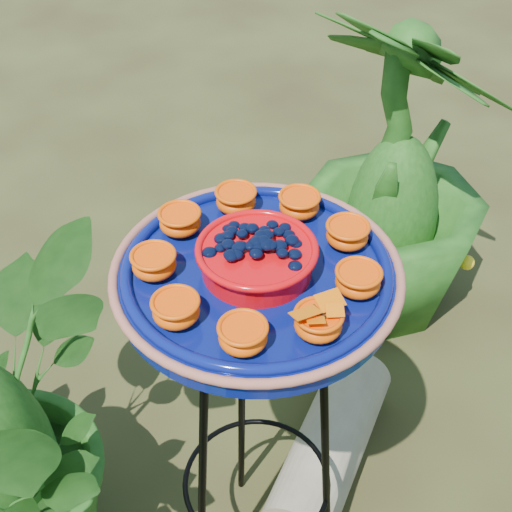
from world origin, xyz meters
name	(u,v)px	position (x,y,z in m)	size (l,w,h in m)	color
tripod_stand	(257,417)	(-0.10, 0.12, 0.56)	(0.43, 0.43, 0.92)	black
feeder_dish	(257,271)	(-0.10, 0.12, 0.96)	(0.60, 0.60, 0.11)	#07115B
driftwood_log	(330,444)	(0.21, 0.22, 0.09)	(0.18, 0.18, 0.55)	gray
shrub_back_right	(398,173)	(0.77, 0.64, 0.52)	(0.59, 0.59, 1.05)	#174311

